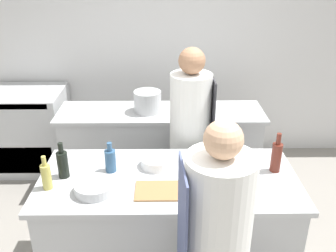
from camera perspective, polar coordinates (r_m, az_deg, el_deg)
wall_back at (r=4.57m, az=-0.25°, el=12.32°), size 8.00×0.06×2.80m
prep_counter at (r=3.03m, az=0.08°, el=-14.97°), size 1.89×0.86×0.90m
pass_counter at (r=4.08m, az=-1.07°, el=-3.56°), size 2.13×0.59×0.90m
oven_range at (r=4.75m, az=-20.32°, el=-0.53°), size 0.86×0.73×0.96m
chef_at_stove at (r=3.41m, az=3.39°, el=-2.09°), size 0.38×0.36×1.70m
bottle_olive_oil at (r=2.70m, az=7.08°, el=-6.68°), size 0.08×0.08×0.23m
bottle_vinegar at (r=2.82m, az=-15.75°, el=-5.53°), size 0.08×0.08×0.28m
bottle_wine at (r=2.89m, az=16.18°, el=-4.46°), size 0.08×0.08×0.31m
bottle_cooking_oil at (r=2.72m, az=-18.06°, el=-7.23°), size 0.07×0.07×0.25m
bottle_sauce at (r=2.82m, az=-8.77°, el=-5.12°), size 0.08×0.08×0.24m
bottle_water at (r=2.97m, az=8.50°, el=-3.88°), size 0.06×0.06×0.19m
bowl_mixing_large at (r=2.64m, az=-11.17°, el=-9.19°), size 0.27×0.27×0.07m
bowl_prep_small at (r=2.88m, az=-1.77°, el=-5.50°), size 0.24×0.24×0.07m
cutting_board at (r=2.61m, az=-0.61°, el=-9.82°), size 0.40×0.24×0.01m
stockpot at (r=3.83m, az=-3.13°, el=3.73°), size 0.28×0.28×0.22m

